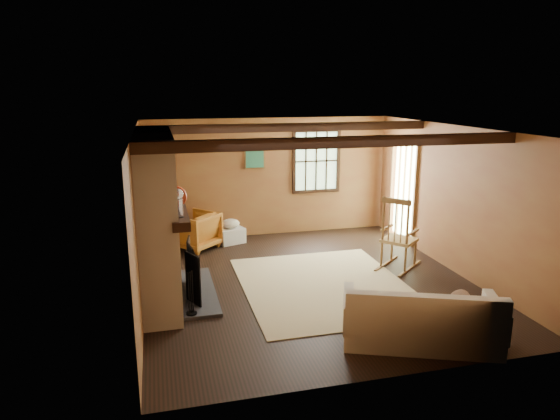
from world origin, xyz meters
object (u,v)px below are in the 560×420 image
object	(u,v)px
fireplace	(160,224)
rocking_chair	(398,238)
armchair	(195,230)
sofa	(421,323)
laundry_basket	(231,235)

from	to	relation	value
fireplace	rocking_chair	bearing A→B (deg)	3.81
rocking_chair	armchair	xyz separation A→B (m)	(-3.23, 1.91, -0.18)
sofa	laundry_basket	world-z (taller)	sofa
rocking_chair	laundry_basket	size ratio (longest dim) A/B	2.50
fireplace	laundry_basket	size ratio (longest dim) A/B	4.80
fireplace	armchair	world-z (taller)	fireplace
sofa	armchair	size ratio (longest dim) A/B	2.62
fireplace	laundry_basket	bearing A→B (deg)	60.06
rocking_chair	sofa	world-z (taller)	rocking_chair
laundry_basket	armchair	bearing A→B (deg)	-166.31
sofa	armchair	xyz separation A→B (m)	(-2.31, 4.33, 0.08)
fireplace	laundry_basket	world-z (taller)	fireplace
armchair	fireplace	bearing A→B (deg)	30.92
rocking_chair	armchair	world-z (taller)	rocking_chair
rocking_chair	laundry_basket	distance (m)	3.30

